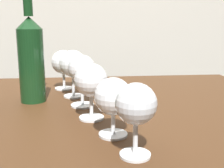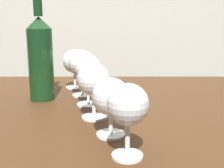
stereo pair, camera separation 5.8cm
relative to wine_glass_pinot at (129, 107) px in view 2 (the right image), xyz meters
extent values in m
cube|color=#472B16|center=(-0.09, 0.31, -0.11)|extent=(1.21, 0.87, 0.03)
cylinder|color=#472B16|center=(0.46, 0.68, -0.47)|extent=(0.06, 0.06, 0.70)
cylinder|color=white|center=(0.00, 0.00, -0.09)|extent=(0.06, 0.06, 0.00)
cylinder|color=white|center=(0.00, 0.00, -0.05)|extent=(0.01, 0.01, 0.07)
sphere|color=white|center=(0.00, 0.00, 0.00)|extent=(0.07, 0.07, 0.07)
ellipsoid|color=maroon|center=(0.00, 0.00, 0.00)|extent=(0.06, 0.06, 0.03)
cylinder|color=white|center=(-0.03, 0.10, -0.09)|extent=(0.06, 0.06, 0.00)
cylinder|color=white|center=(-0.03, 0.10, -0.06)|extent=(0.01, 0.01, 0.06)
sphere|color=white|center=(-0.03, 0.10, -0.01)|extent=(0.08, 0.08, 0.08)
ellipsoid|color=#470A16|center=(-0.03, 0.10, -0.01)|extent=(0.07, 0.07, 0.03)
cylinder|color=white|center=(-0.07, 0.21, -0.09)|extent=(0.06, 0.06, 0.00)
cylinder|color=white|center=(-0.07, 0.21, -0.06)|extent=(0.01, 0.01, 0.07)
sphere|color=white|center=(-0.07, 0.21, 0.00)|extent=(0.08, 0.08, 0.08)
ellipsoid|color=beige|center=(-0.07, 0.21, 0.00)|extent=(0.07, 0.07, 0.03)
cylinder|color=white|center=(-0.09, 0.32, -0.09)|extent=(0.07, 0.07, 0.00)
cylinder|color=white|center=(-0.09, 0.32, -0.05)|extent=(0.01, 0.01, 0.08)
sphere|color=white|center=(-0.09, 0.32, 0.01)|extent=(0.08, 0.08, 0.08)
ellipsoid|color=#380711|center=(-0.09, 0.32, 0.01)|extent=(0.07, 0.07, 0.03)
cylinder|color=white|center=(-0.12, 0.42, -0.09)|extent=(0.06, 0.06, 0.00)
cylinder|color=white|center=(-0.12, 0.42, -0.05)|extent=(0.01, 0.01, 0.07)
sphere|color=white|center=(-0.12, 0.42, 0.01)|extent=(0.08, 0.08, 0.08)
ellipsoid|color=gold|center=(-0.12, 0.42, 0.01)|extent=(0.07, 0.07, 0.03)
cylinder|color=white|center=(-0.16, 0.53, -0.09)|extent=(0.06, 0.06, 0.00)
cylinder|color=white|center=(-0.16, 0.53, -0.06)|extent=(0.01, 0.01, 0.06)
sphere|color=white|center=(-0.16, 0.53, 0.00)|extent=(0.08, 0.08, 0.08)
ellipsoid|color=pink|center=(-0.16, 0.53, 0.00)|extent=(0.07, 0.07, 0.04)
cylinder|color=#143819|center=(-0.24, 0.38, 0.01)|extent=(0.07, 0.07, 0.21)
cone|color=#143819|center=(-0.24, 0.38, 0.14)|extent=(0.07, 0.07, 0.03)
cylinder|color=#143819|center=(-0.24, 0.38, 0.19)|extent=(0.03, 0.03, 0.08)
camera|label=1|loc=(-0.09, -0.47, 0.14)|focal=45.97mm
camera|label=2|loc=(-0.03, -0.47, 0.14)|focal=45.97mm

